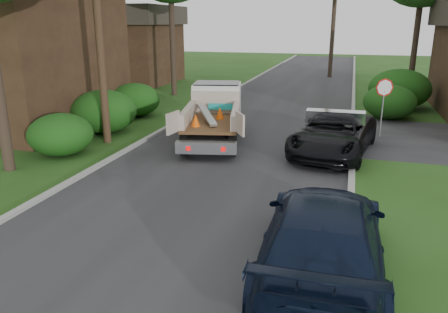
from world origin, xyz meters
TOP-DOWN VIEW (x-y plane):
  - ground at (0.00, 0.00)m, footprint 120.00×120.00m
  - road at (0.00, 10.00)m, footprint 8.00×90.00m
  - curb_left at (-4.10, 10.00)m, footprint 0.20×90.00m
  - curb_right at (4.10, 10.00)m, footprint 0.20×90.00m
  - stop_sign at (5.20, 9.00)m, footprint 0.71×0.32m
  - utility_pole at (-5.48, 4.98)m, footprint 2.42×1.25m
  - house_left_far at (-13.50, 22.00)m, footprint 7.56×7.56m
  - hedge_left_a at (-6.20, 3.00)m, footprint 2.34×2.34m
  - hedge_left_b at (-6.50, 6.50)m, footprint 2.86×2.86m
  - hedge_left_c at (-6.80, 10.00)m, footprint 2.60×2.60m
  - hedge_right_a at (5.80, 13.00)m, footprint 2.60×2.60m
  - hedge_right_b at (6.50, 16.00)m, footprint 3.38×3.38m
  - flatbed_truck at (-1.56, 7.11)m, footprint 3.50×6.05m
  - black_pickup at (3.39, 5.93)m, footprint 3.34×5.75m
  - navy_suv at (3.56, -2.50)m, footprint 2.35×5.59m

SIDE VIEW (x-z plane):
  - ground at x=0.00m, z-range 0.00..0.00m
  - road at x=0.00m, z-range -0.01..0.01m
  - curb_left at x=-4.10m, z-range 0.00..0.12m
  - curb_right at x=4.10m, z-range 0.00..0.12m
  - black_pickup at x=3.39m, z-range 0.00..1.50m
  - hedge_left_a at x=-6.20m, z-range 0.00..1.53m
  - navy_suv at x=3.56m, z-range 0.00..1.61m
  - hedge_left_c at x=-6.80m, z-range 0.00..1.70m
  - hedge_right_a at x=5.80m, z-range 0.00..1.70m
  - hedge_left_b at x=-6.50m, z-range 0.00..1.87m
  - hedge_right_b at x=6.50m, z-range 0.00..2.21m
  - flatbed_truck at x=-1.56m, z-range 0.09..2.25m
  - stop_sign at x=5.20m, z-range 0.54..3.02m
  - house_left_far at x=-13.50m, z-range 0.05..6.05m
  - utility_pole at x=-5.48m, z-range 0.17..10.17m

